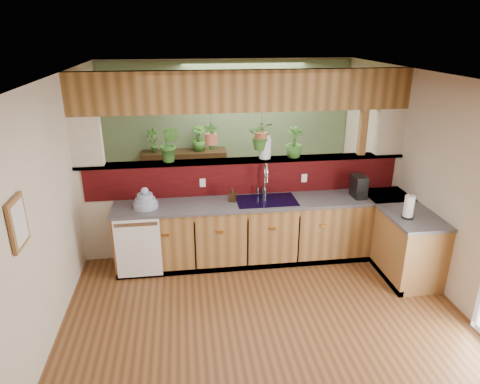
{
  "coord_description": "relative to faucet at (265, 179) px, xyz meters",
  "views": [
    {
      "loc": [
        -0.84,
        -4.34,
        3.11
      ],
      "look_at": [
        -0.15,
        0.7,
        1.15
      ],
      "focal_mm": 32.0,
      "sensor_mm": 36.0,
      "label": 1
    }
  ],
  "objects": [
    {
      "name": "ground",
      "position": [
        -0.25,
        -1.13,
        -1.16
      ],
      "size": [
        4.6,
        7.0,
        0.01
      ],
      "primitive_type": "cube",
      "color": "brown",
      "rests_on": "ground"
    },
    {
      "name": "ceiling",
      "position": [
        -0.25,
        -1.13,
        1.44
      ],
      "size": [
        4.6,
        7.0,
        0.01
      ],
      "primitive_type": "cube",
      "color": "brown",
      "rests_on": "ground"
    },
    {
      "name": "wall_back",
      "position": [
        -0.25,
        2.37,
        0.14
      ],
      "size": [
        4.6,
        0.02,
        2.6
      ],
      "primitive_type": "cube",
      "color": "beige",
      "rests_on": "ground"
    },
    {
      "name": "wall_left",
      "position": [
        -2.55,
        -1.13,
        0.14
      ],
      "size": [
        0.02,
        7.0,
        2.6
      ],
      "primitive_type": "cube",
      "color": "beige",
      "rests_on": "ground"
    },
    {
      "name": "wall_right",
      "position": [
        2.05,
        -1.13,
        0.14
      ],
      "size": [
        0.02,
        7.0,
        2.6
      ],
      "primitive_type": "cube",
      "color": "beige",
      "rests_on": "ground"
    },
    {
      "name": "pass_through_partition",
      "position": [
        -0.23,
        0.22,
        0.03
      ],
      "size": [
        4.6,
        0.21,
        2.6
      ],
      "color": "beige",
      "rests_on": "ground"
    },
    {
      "name": "pass_through_ledge",
      "position": [
        -0.25,
        0.22,
        0.21
      ],
      "size": [
        4.6,
        0.21,
        0.04
      ],
      "primitive_type": "cube",
      "color": "brown",
      "rests_on": "ground"
    },
    {
      "name": "header_beam",
      "position": [
        -0.25,
        0.22,
        1.16
      ],
      "size": [
        4.6,
        0.15,
        0.55
      ],
      "primitive_type": "cube",
      "color": "brown",
      "rests_on": "ground"
    },
    {
      "name": "sage_backwall",
      "position": [
        -0.25,
        2.35,
        0.14
      ],
      "size": [
        4.55,
        0.02,
        2.55
      ],
      "primitive_type": "cube",
      "color": "#566F4C",
      "rests_on": "ground"
    },
    {
      "name": "countertop",
      "position": [
        0.58,
        -0.26,
        -0.71
      ],
      "size": [
        4.14,
        1.52,
        0.9
      ],
      "color": "brown",
      "rests_on": "ground"
    },
    {
      "name": "dishwasher",
      "position": [
        -1.73,
        -0.47,
        -0.7
      ],
      "size": [
        0.58,
        0.03,
        0.82
      ],
      "color": "white",
      "rests_on": "ground"
    },
    {
      "name": "navy_sink",
      "position": [
        -0.0,
        -0.15,
        -0.34
      ],
      "size": [
        0.82,
        0.5,
        0.18
      ],
      "color": "black",
      "rests_on": "countertop"
    },
    {
      "name": "framed_print",
      "position": [
        -2.53,
        -1.93,
        0.39
      ],
      "size": [
        0.04,
        0.35,
        0.45
      ],
      "color": "brown",
      "rests_on": "wall_left"
    },
    {
      "name": "faucet",
      "position": [
        0.0,
        0.0,
        0.0
      ],
      "size": [
        0.21,
        0.21,
        0.49
      ],
      "color": "#B7B7B2",
      "rests_on": "countertop"
    },
    {
      "name": "dish_stack",
      "position": [
        -1.62,
        -0.18,
        -0.17
      ],
      "size": [
        0.32,
        0.32,
        0.28
      ],
      "color": "#8C9BB5",
      "rests_on": "countertop"
    },
    {
      "name": "soap_dispenser",
      "position": [
        -0.47,
        -0.12,
        -0.16
      ],
      "size": [
        0.12,
        0.12,
        0.19
      ],
      "primitive_type": "imported",
      "rotation": [
        0.0,
        0.0,
        -0.42
      ],
      "color": "#392714",
      "rests_on": "countertop"
    },
    {
      "name": "coffee_maker",
      "position": [
        1.29,
        -0.2,
        -0.12
      ],
      "size": [
        0.16,
        0.28,
        0.31
      ],
      "rotation": [
        0.0,
        0.0,
        0.0
      ],
      "color": "black",
      "rests_on": "countertop"
    },
    {
      "name": "paper_towel",
      "position": [
        1.62,
        -0.95,
        -0.12
      ],
      "size": [
        0.15,
        0.15,
        0.31
      ],
      "color": "black",
      "rests_on": "countertop"
    },
    {
      "name": "glass_jar",
      "position": [
        0.04,
        0.22,
        0.41
      ],
      "size": [
        0.16,
        0.16,
        0.36
      ],
      "color": "silver",
      "rests_on": "pass_through_ledge"
    },
    {
      "name": "ledge_plant_left",
      "position": [
        -1.28,
        0.22,
        0.48
      ],
      "size": [
        0.34,
        0.31,
        0.5
      ],
      "primitive_type": "imported",
      "rotation": [
        0.0,
        0.0,
        -0.37
      ],
      "color": "#2E6021",
      "rests_on": "pass_through_ledge"
    },
    {
      "name": "ledge_plant_right",
      "position": [
        0.45,
        0.22,
        0.45
      ],
      "size": [
        0.3,
        0.3,
        0.43
      ],
      "primitive_type": "imported",
      "rotation": [
        0.0,
        0.0,
        -0.28
      ],
      "color": "#2E6021",
      "rests_on": "pass_through_ledge"
    },
    {
      "name": "hanging_plant_a",
      "position": [
        -0.71,
        0.22,
        0.68
      ],
      "size": [
        0.21,
        0.17,
        0.48
      ],
      "color": "brown",
      "rests_on": "header_beam"
    },
    {
      "name": "hanging_plant_b",
      "position": [
        -0.02,
        0.22,
        0.73
      ],
      "size": [
        0.42,
        0.38,
        0.52
      ],
      "color": "brown",
      "rests_on": "header_beam"
    },
    {
      "name": "shelving_console",
      "position": [
        -1.09,
        2.12,
        -0.66
      ],
      "size": [
        1.53,
        0.42,
        1.02
      ],
      "primitive_type": "cube",
      "rotation": [
        0.0,
        0.0,
        -0.0
      ],
      "color": "black",
      "rests_on": "ground"
    },
    {
      "name": "shelf_plant_a",
      "position": [
        -1.62,
        2.12,
        0.07
      ],
      "size": [
        0.28,
        0.24,
        0.44
      ],
      "primitive_type": "imported",
      "rotation": [
        0.0,
        0.0,
        -0.44
      ],
      "color": "#2E6021",
      "rests_on": "shelving_console"
    },
    {
      "name": "shelf_plant_b",
      "position": [
        -0.81,
        2.12,
        0.08
      ],
      "size": [
        0.3,
        0.3,
        0.46
      ],
      "primitive_type": "imported",
      "rotation": [
        0.0,
        0.0,
        0.2
      ],
      "color": "#2E6021",
      "rests_on": "shelving_console"
    },
    {
      "name": "floor_plant",
      "position": [
        0.62,
        1.45,
        -0.78
      ],
      "size": [
        0.75,
        0.67,
        0.76
      ],
      "primitive_type": "imported",
      "rotation": [
        0.0,
        0.0,
        -0.12
      ],
      "color": "#2E6021",
      "rests_on": "ground"
    }
  ]
}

